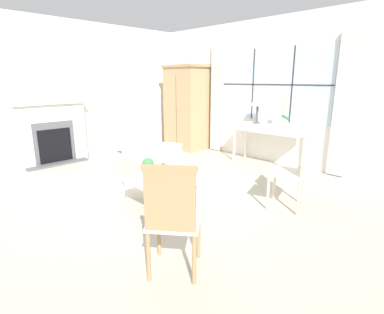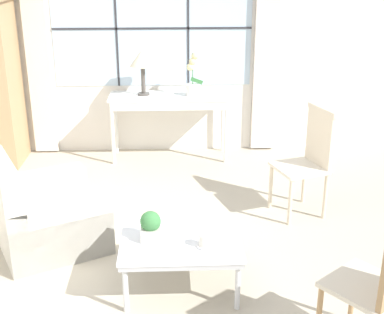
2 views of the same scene
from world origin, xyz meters
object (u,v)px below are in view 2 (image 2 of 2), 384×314
object	(u,v)px
potted_orchid	(193,80)
coffee_table	(181,243)
side_chair_wooden	(309,155)
pillar_candle	(205,241)
armchair_upholstered	(46,216)
table_lamp	(143,59)
accent_chair_wooden	(383,278)
potted_plant_small	(151,226)
console_table	(169,102)

from	to	relation	value
potted_orchid	coffee_table	world-z (taller)	potted_orchid
side_chair_wooden	pillar_candle	world-z (taller)	side_chair_wooden
armchair_upholstered	side_chair_wooden	size ratio (longest dim) A/B	1.11
potted_orchid	side_chair_wooden	bearing A→B (deg)	-55.37
table_lamp	coffee_table	distance (m)	2.94
potted_orchid	accent_chair_wooden	xyz separation A→B (m)	(0.99, -3.55, -0.42)
potted_orchid	pillar_candle	bearing A→B (deg)	-90.71
coffee_table	pillar_candle	bearing A→B (deg)	-38.59
potted_plant_small	pillar_candle	bearing A→B (deg)	-17.56
console_table	armchair_upholstered	size ratio (longest dim) A/B	1.23
coffee_table	armchair_upholstered	bearing A→B (deg)	149.69
console_table	table_lamp	distance (m)	0.60
potted_orchid	potted_plant_small	distance (m)	2.82
armchair_upholstered	potted_orchid	bearing A→B (deg)	56.50
accent_chair_wooden	coffee_table	world-z (taller)	accent_chair_wooden
side_chair_wooden	pillar_candle	distance (m)	1.74
accent_chair_wooden	pillar_candle	distance (m)	1.23
pillar_candle	coffee_table	bearing A→B (deg)	141.41
armchair_upholstered	pillar_candle	world-z (taller)	armchair_upholstered
coffee_table	pillar_candle	size ratio (longest dim) A/B	7.13
armchair_upholstered	accent_chair_wooden	world-z (taller)	accent_chair_wooden
coffee_table	potted_orchid	bearing A→B (deg)	85.65
potted_orchid	pillar_candle	distance (m)	2.92
potted_plant_small	pillar_candle	world-z (taller)	potted_plant_small
console_table	potted_plant_small	distance (m)	2.80
table_lamp	coffee_table	size ratio (longest dim) A/B	0.62
console_table	table_lamp	world-z (taller)	table_lamp
armchair_upholstered	pillar_candle	size ratio (longest dim) A/B	9.31
console_table	pillar_candle	world-z (taller)	console_table
console_table	armchair_upholstered	distance (m)	2.40
table_lamp	accent_chair_wooden	world-z (taller)	table_lamp
armchair_upholstered	side_chair_wooden	distance (m)	2.49
side_chair_wooden	accent_chair_wooden	bearing A→B (deg)	-91.75
coffee_table	potted_plant_small	world-z (taller)	potted_plant_small
potted_plant_small	table_lamp	bearing A→B (deg)	93.28
side_chair_wooden	pillar_candle	size ratio (longest dim) A/B	8.41
coffee_table	side_chair_wooden	bearing A→B (deg)	44.02
side_chair_wooden	potted_plant_small	size ratio (longest dim) A/B	4.72
table_lamp	coffee_table	xyz separation A→B (m)	(0.38, -2.79, -0.85)
console_table	table_lamp	size ratio (longest dim) A/B	2.61
armchair_upholstered	potted_plant_small	xyz separation A→B (m)	(0.93, -0.69, 0.26)
side_chair_wooden	potted_plant_small	bearing A→B (deg)	-140.26
side_chair_wooden	accent_chair_wooden	distance (m)	2.03
table_lamp	coffee_table	bearing A→B (deg)	-82.23
console_table	accent_chair_wooden	size ratio (longest dim) A/B	1.41
potted_orchid	accent_chair_wooden	bearing A→B (deg)	-74.48
potted_orchid	coffee_table	xyz separation A→B (m)	(-0.21, -2.73, -0.62)
table_lamp	potted_orchid	bearing A→B (deg)	-5.50
side_chair_wooden	potted_orchid	bearing A→B (deg)	124.63
potted_orchid	armchair_upholstered	xyz separation A→B (m)	(-1.36, -2.06, -0.72)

